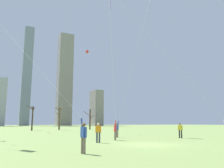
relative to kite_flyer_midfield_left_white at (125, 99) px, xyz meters
The scene contains 15 objects.
ground_plane 8.80m from the kite_flyer_midfield_left_white, 107.30° to the right, with size 400.00×400.00×0.00m, color #7A934C.
kite_flyer_midfield_left_white is the anchor object (origin of this frame).
kite_flyer_far_back_teal 9.07m from the kite_flyer_midfield_left_white, 63.64° to the right, with size 12.48×4.90×16.64m.
kite_flyer_midfield_center_purple 4.66m from the kite_flyer_midfield_left_white, 133.23° to the right, with size 3.99×5.93×12.46m.
kite_flyer_foreground_right_yellow 12.45m from the kite_flyer_midfield_left_white, 145.49° to the right, with size 6.78×12.80×13.83m.
bystander_far_off_by_trees 6.89m from the kite_flyer_midfield_left_white, 28.01° to the right, with size 0.38×0.40×1.62m.
bystander_watching_nearby 7.41m from the kite_flyer_midfield_left_white, 139.98° to the right, with size 0.39×0.39×1.62m.
distant_kite_low_near_trees_red 18.40m from the kite_flyer_midfield_left_white, 88.03° to the left, with size 6.30×2.55×14.99m.
bare_tree_rightmost 33.51m from the kite_flyer_midfield_left_white, 87.85° to the left, with size 3.04×2.41×5.63m.
bare_tree_right_of_center 32.31m from the kite_flyer_midfield_left_white, 99.41° to the left, with size 1.75×1.66×5.50m.
bare_tree_center 34.90m from the kite_flyer_midfield_left_white, 74.63° to the left, with size 2.62×2.84×5.20m.
skyline_mid_tower_left 131.35m from the kite_flyer_midfield_left_white, 68.18° to the left, with size 5.96×10.92×23.69m.
skyline_short_annex 142.60m from the kite_flyer_midfield_left_white, 88.23° to the left, with size 6.05×11.17×66.70m.
skyline_mid_tower_right 123.79m from the kite_flyer_midfield_left_white, 94.98° to the left, with size 6.55×8.40×27.26m.
skyline_slender_spire 141.54m from the kite_flyer_midfield_left_white, 77.59° to the left, with size 9.86×8.17×65.53m.
Camera 1 is at (-10.56, -14.62, 1.59)m, focal length 36.62 mm.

